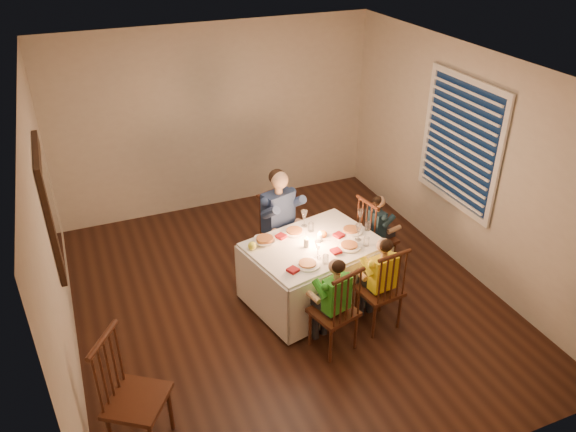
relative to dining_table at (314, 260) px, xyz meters
name	(u,v)px	position (x,y,z in m)	size (l,w,h in m)	color
ground	(286,298)	(-0.28, 0.11, -0.52)	(5.00, 5.00, 0.00)	black
wall_left	(52,242)	(-2.53, 0.11, 0.78)	(0.02, 5.00, 2.60)	beige
wall_right	(465,162)	(1.97, 0.11, 0.78)	(0.02, 5.00, 2.60)	beige
wall_back	(217,119)	(-0.28, 2.61, 0.78)	(4.50, 0.02, 2.60)	beige
ceiling	(285,70)	(-0.28, 0.11, 2.08)	(5.00, 5.00, 0.00)	white
dining_table	(314,260)	(0.00, 0.00, 0.00)	(1.59, 1.29, 0.70)	white
chair_adult	(280,267)	(-0.11, 0.71, -0.52)	(0.41, 0.39, 0.99)	#3A1C10
chair_near_left	(332,346)	(-0.15, -0.79, -0.52)	(0.41, 0.39, 0.99)	#3A1C10
chair_near_right	(376,323)	(0.44, -0.66, -0.52)	(0.41, 0.39, 0.99)	#3A1C10
chair_end	(373,269)	(0.93, 0.23, -0.52)	(0.41, 0.39, 0.99)	#3A1C10
adult	(280,267)	(-0.11, 0.71, -0.52)	(0.49, 0.44, 1.30)	navy
child_green	(332,346)	(-0.15, -0.79, -0.52)	(0.35, 0.32, 1.06)	green
child_yellow	(376,323)	(0.44, -0.66, -0.52)	(0.35, 0.33, 1.07)	yellow
child_teal	(373,269)	(0.93, 0.23, -0.52)	(0.32, 0.29, 1.01)	#172B39
setting_adult	(294,232)	(-0.11, 0.29, 0.22)	(0.26, 0.26, 0.02)	white
setting_green	(307,264)	(-0.23, -0.34, 0.22)	(0.26, 0.26, 0.02)	white
setting_yellow	(349,246)	(0.32, -0.20, 0.22)	(0.26, 0.26, 0.02)	white
setting_teal	(351,231)	(0.49, 0.07, 0.22)	(0.26, 0.26, 0.02)	white
candle_left	(306,243)	(-0.10, -0.02, 0.26)	(0.06, 0.06, 0.10)	white
candle_right	(320,238)	(0.07, 0.02, 0.26)	(0.06, 0.06, 0.10)	white
squash	(252,246)	(-0.65, 0.15, 0.25)	(0.09, 0.09, 0.09)	#F0F03F
orange_fruit	(323,234)	(0.15, 0.08, 0.25)	(0.08, 0.08, 0.08)	orange
serving_bowl	(265,241)	(-0.49, 0.21, 0.24)	(0.23, 0.23, 0.06)	white
wall_mirror	(49,207)	(-2.50, 0.41, 0.98)	(0.06, 0.95, 1.15)	black
window_blinds	(460,143)	(1.92, 0.21, 0.98)	(0.07, 1.34, 1.54)	#0D1D37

